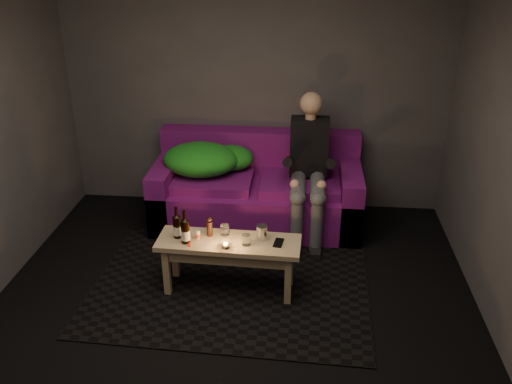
% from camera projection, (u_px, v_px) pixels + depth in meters
% --- Properties ---
extents(floor, '(4.50, 4.50, 0.00)m').
position_uv_depth(floor, '(228.00, 332.00, 4.15)').
color(floor, black).
rests_on(floor, ground).
extents(room, '(4.50, 4.50, 4.50)m').
position_uv_depth(room, '(232.00, 107.00, 3.86)').
color(room, silver).
rests_on(room, ground).
extents(rug, '(2.42, 1.80, 0.01)m').
position_uv_depth(rug, '(231.00, 285.00, 4.69)').
color(rug, black).
rests_on(rug, floor).
extents(sofa, '(2.10, 0.94, 0.90)m').
position_uv_depth(sofa, '(257.00, 192.00, 5.64)').
color(sofa, '#710F68').
rests_on(sofa, floor).
extents(green_blanket, '(0.92, 0.63, 0.31)m').
position_uv_depth(green_blanket, '(206.00, 159.00, 5.53)').
color(green_blanket, '#1F8117').
rests_on(green_blanket, sofa).
extents(person, '(0.38, 0.87, 1.40)m').
position_uv_depth(person, '(309.00, 165.00, 5.27)').
color(person, black).
rests_on(person, sofa).
extents(coffee_table, '(1.19, 0.42, 0.48)m').
position_uv_depth(coffee_table, '(229.00, 250.00, 4.48)').
color(coffee_table, tan).
rests_on(coffee_table, rug).
extents(beer_bottle_a, '(0.07, 0.07, 0.28)m').
position_uv_depth(beer_bottle_a, '(177.00, 226.00, 4.45)').
color(beer_bottle_a, black).
rests_on(beer_bottle_a, coffee_table).
extents(beer_bottle_b, '(0.07, 0.07, 0.29)m').
position_uv_depth(beer_bottle_b, '(185.00, 231.00, 4.37)').
color(beer_bottle_b, black).
rests_on(beer_bottle_b, coffee_table).
extents(salt_shaker, '(0.04, 0.04, 0.08)m').
position_uv_depth(salt_shaker, '(198.00, 234.00, 4.46)').
color(salt_shaker, silver).
rests_on(salt_shaker, coffee_table).
extents(pepper_mill, '(0.06, 0.06, 0.13)m').
position_uv_depth(pepper_mill, '(210.00, 229.00, 4.49)').
color(pepper_mill, black).
rests_on(pepper_mill, coffee_table).
extents(tumbler_back, '(0.09, 0.09, 0.09)m').
position_uv_depth(tumbler_back, '(225.00, 230.00, 4.51)').
color(tumbler_back, white).
rests_on(tumbler_back, coffee_table).
extents(tealight, '(0.06, 0.06, 0.05)m').
position_uv_depth(tealight, '(226.00, 245.00, 4.33)').
color(tealight, white).
rests_on(tealight, coffee_table).
extents(tumbler_front, '(0.09, 0.09, 0.09)m').
position_uv_depth(tumbler_front, '(246.00, 240.00, 4.37)').
color(tumbler_front, white).
rests_on(tumbler_front, coffee_table).
extents(steel_cup, '(0.10, 0.10, 0.13)m').
position_uv_depth(steel_cup, '(262.00, 233.00, 4.44)').
color(steel_cup, silver).
rests_on(steel_cup, coffee_table).
extents(smartphone, '(0.09, 0.15, 0.01)m').
position_uv_depth(smartphone, '(279.00, 243.00, 4.40)').
color(smartphone, black).
rests_on(smartphone, coffee_table).
extents(red_lighter, '(0.04, 0.07, 0.01)m').
position_uv_depth(red_lighter, '(189.00, 245.00, 4.38)').
color(red_lighter, red).
rests_on(red_lighter, coffee_table).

